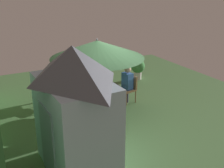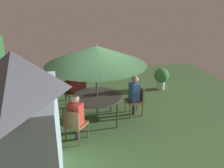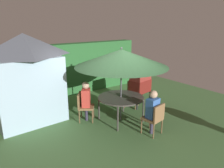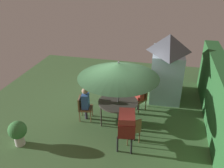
{
  "view_description": "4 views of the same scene",
  "coord_description": "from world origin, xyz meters",
  "views": [
    {
      "loc": [
        -6.72,
        3.38,
        3.8
      ],
      "look_at": [
        0.09,
        -0.19,
        0.94
      ],
      "focal_mm": 44.25,
      "sensor_mm": 36.0,
      "label": 1
    },
    {
      "loc": [
        -5.67,
        0.79,
        3.52
      ],
      "look_at": [
        -0.01,
        -0.22,
        1.28
      ],
      "focal_mm": 37.54,
      "sensor_mm": 36.0,
      "label": 2
    },
    {
      "loc": [
        -3.47,
        -4.7,
        3.02
      ],
      "look_at": [
        0.25,
        0.45,
        1.14
      ],
      "focal_mm": 34.4,
      "sensor_mm": 36.0,
      "label": 3
    },
    {
      "loc": [
        7.38,
        1.58,
        5.08
      ],
      "look_at": [
        -0.09,
        -0.18,
        1.21
      ],
      "focal_mm": 37.98,
      "sensor_mm": 36.0,
      "label": 4
    }
  ],
  "objects": [
    {
      "name": "chair_toward_hedge",
      "position": [
        1.44,
        0.83,
        0.52
      ],
      "size": [
        0.64,
        0.64,
        0.9
      ],
      "color": "olive",
      "rests_on": "ground"
    },
    {
      "name": "patio_umbrella",
      "position": [
        0.37,
        0.15,
        1.98
      ],
      "size": [
        2.74,
        2.74,
        2.29
      ],
      "color": "#4C4C51",
      "rests_on": "ground"
    },
    {
      "name": "bbq_grill",
      "position": [
        1.67,
        0.68,
        0.85
      ],
      "size": [
        0.77,
        0.61,
        1.2
      ],
      "color": "maroon",
      "rests_on": "ground"
    },
    {
      "name": "person_in_blue",
      "position": [
        0.56,
        -1.0,
        0.78
      ],
      "size": [
        0.37,
        0.29,
        1.26
      ],
      "color": "#3866B2",
      "rests_on": "ground"
    },
    {
      "name": "hedge_backdrop",
      "position": [
        0.0,
        3.5,
        1.06
      ],
      "size": [
        6.84,
        0.56,
        2.13
      ],
      "color": "#28602D",
      "rests_on": "ground"
    },
    {
      "name": "chair_far_side",
      "position": [
        0.57,
        -1.08,
        0.52
      ],
      "size": [
        0.53,
        0.53,
        0.9
      ],
      "color": "olive",
      "rests_on": "ground"
    },
    {
      "name": "ground_plane",
      "position": [
        0.0,
        0.0,
        0.0
      ],
      "size": [
        11.0,
        11.0,
        0.0
      ],
      "primitive_type": "plane",
      "color": "#47703D"
    },
    {
      "name": "garden_shed",
      "position": [
        -1.91,
        1.71,
        1.37
      ],
      "size": [
        2.08,
        1.37,
        2.69
      ],
      "color": "#9EBCD1",
      "rests_on": "ground"
    },
    {
      "name": "potted_plant_by_shed",
      "position": [
        2.37,
        -2.58,
        0.5
      ],
      "size": [
        0.57,
        0.57,
        0.84
      ],
      "color": "silver",
      "rests_on": "ground"
    },
    {
      "name": "chair_near_shed",
      "position": [
        -0.56,
        0.83,
        0.52
      ],
      "size": [
        0.65,
        0.65,
        0.9
      ],
      "color": "olive",
      "rests_on": "ground"
    },
    {
      "name": "person_in_red",
      "position": [
        -0.49,
        0.78,
        0.78
      ],
      "size": [
        0.39,
        0.42,
        1.26
      ],
      "color": "#CC3D33",
      "rests_on": "ground"
    },
    {
      "name": "patio_table",
      "position": [
        0.37,
        0.15,
        0.73
      ],
      "size": [
        1.41,
        1.41,
        0.78
      ],
      "color": "#47423D",
      "rests_on": "ground"
    }
  ]
}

